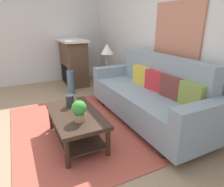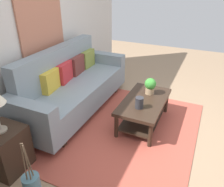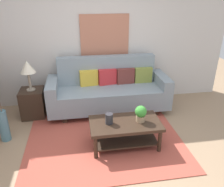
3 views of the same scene
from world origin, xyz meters
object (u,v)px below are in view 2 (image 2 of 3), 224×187
(framed_painting, at_px, (42,26))
(throw_pillow_olive, at_px, (88,59))
(throw_pillow_crimson, at_px, (65,72))
(throw_pillow_maroon, at_px, (77,65))
(potted_plant_tabletop, at_px, (150,86))
(side_table, at_px, (6,150))
(tabletop_vase, at_px, (139,103))
(couch, at_px, (72,87))
(coffee_table, at_px, (144,106))
(throw_pillow_mustard, at_px, (50,81))

(framed_painting, bearing_deg, throw_pillow_olive, -24.33)
(throw_pillow_crimson, distance_m, throw_pillow_maroon, 0.38)
(throw_pillow_olive, distance_m, potted_plant_tabletop, 1.45)
(side_table, bearing_deg, potted_plant_tabletop, -33.89)
(throw_pillow_maroon, xyz_separation_m, tabletop_vase, (-0.55, -1.36, -0.17))
(couch, xyz_separation_m, throw_pillow_crimson, (-0.00, 0.12, 0.25))
(throw_pillow_crimson, relative_size, throw_pillow_maroon, 1.00)
(potted_plant_tabletop, height_order, framed_painting, framed_painting)
(throw_pillow_olive, bearing_deg, side_table, -175.96)
(throw_pillow_olive, height_order, coffee_table, throw_pillow_olive)
(throw_pillow_crimson, xyz_separation_m, framed_painting, (0.00, 0.34, 0.72))
(throw_pillow_maroon, distance_m, coffee_table, 1.44)
(throw_pillow_crimson, bearing_deg, throw_pillow_maroon, 0.00)
(throw_pillow_maroon, bearing_deg, potted_plant_tabletop, -92.35)
(throw_pillow_crimson, bearing_deg, couch, -90.00)
(throw_pillow_maroon, relative_size, throw_pillow_olive, 1.00)
(throw_pillow_mustard, relative_size, coffee_table, 0.33)
(throw_pillow_olive, height_order, potted_plant_tabletop, throw_pillow_olive)
(framed_painting, bearing_deg, couch, -90.00)
(throw_pillow_crimson, xyz_separation_m, potted_plant_tabletop, (0.32, -1.38, -0.11))
(couch, height_order, throw_pillow_olive, couch)
(throw_pillow_maroon, xyz_separation_m, coffee_table, (-0.29, -1.37, -0.37))
(couch, distance_m, throw_pillow_olive, 0.80)
(throw_pillow_mustard, distance_m, side_table, 1.20)
(throw_pillow_maroon, distance_m, side_table, 1.92)
(coffee_table, relative_size, framed_painting, 1.11)
(coffee_table, bearing_deg, couch, 93.82)
(couch, xyz_separation_m, side_table, (-1.49, -0.03, -0.15))
(throw_pillow_olive, relative_size, framed_painting, 0.36)
(throw_pillow_mustard, relative_size, tabletop_vase, 2.17)
(potted_plant_tabletop, bearing_deg, couch, 104.37)
(couch, height_order, potted_plant_tabletop, couch)
(tabletop_vase, relative_size, framed_painting, 0.17)
(throw_pillow_maroon, height_order, coffee_table, throw_pillow_maroon)
(coffee_table, height_order, framed_painting, framed_painting)
(throw_pillow_olive, bearing_deg, tabletop_vase, -124.12)
(potted_plant_tabletop, height_order, side_table, potted_plant_tabletop)
(coffee_table, bearing_deg, throw_pillow_mustard, 108.62)
(side_table, relative_size, framed_painting, 0.56)
(tabletop_vase, bearing_deg, throw_pillow_olive, 55.88)
(throw_pillow_mustard, xyz_separation_m, throw_pillow_olive, (1.13, 0.00, 0.00))
(coffee_table, bearing_deg, throw_pillow_crimson, 93.48)
(side_table, xyz_separation_m, framed_painting, (1.49, 0.50, 1.12))
(couch, distance_m, tabletop_vase, 1.25)
(throw_pillow_crimson, distance_m, framed_painting, 0.80)
(throw_pillow_olive, bearing_deg, potted_plant_tabletop, -107.48)
(framed_painting, bearing_deg, throw_pillow_maroon, -42.12)
(throw_pillow_mustard, relative_size, potted_plant_tabletop, 1.37)
(side_table, bearing_deg, framed_painting, 18.50)
(throw_pillow_mustard, height_order, throw_pillow_olive, same)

